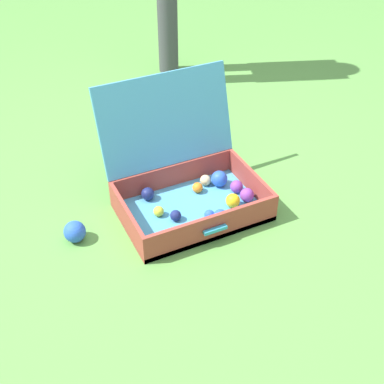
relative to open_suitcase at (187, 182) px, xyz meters
The scene contains 3 objects.
ground_plane 0.17m from the open_suitcase, 150.22° to the right, with size 16.00×16.00×0.00m, color #569342.
open_suitcase is the anchor object (origin of this frame).
stray_ball_on_grass 0.56m from the open_suitcase, behind, with size 0.10×0.10×0.10m, color blue.
Camera 1 is at (-0.73, -1.71, 1.58)m, focal length 48.67 mm.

